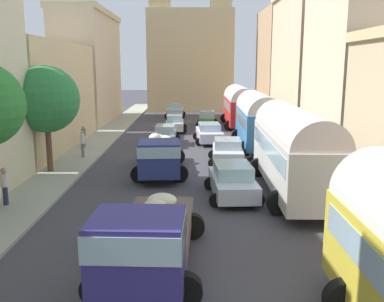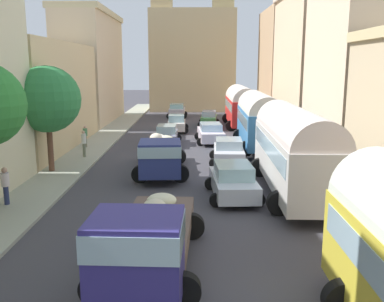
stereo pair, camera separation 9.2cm
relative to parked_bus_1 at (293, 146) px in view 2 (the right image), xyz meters
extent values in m
plane|color=#403E44|center=(-4.65, 11.84, -2.24)|extent=(154.00, 154.00, 0.00)
cube|color=#9C9F8C|center=(-11.90, 11.84, -2.17)|extent=(2.50, 70.00, 0.14)
cube|color=#9FA094|center=(2.60, 11.84, -2.17)|extent=(2.50, 70.00, 0.14)
cube|color=#CEB584|center=(-15.69, 11.05, 1.53)|extent=(5.08, 14.94, 7.52)
cube|color=beige|center=(-15.32, 26.58, 3.21)|extent=(4.34, 14.19, 10.89)
cube|color=#C6B88B|center=(-15.32, 26.58, 8.94)|extent=(4.77, 14.19, 0.56)
cube|color=beige|center=(6.48, 9.36, 3.31)|extent=(5.26, 9.06, 11.10)
cube|color=beige|center=(6.42, 20.65, 3.86)|extent=(5.14, 11.79, 12.18)
cube|color=tan|center=(6.64, 32.05, 3.94)|extent=(5.58, 10.19, 12.35)
cube|color=tan|center=(-4.65, 39.50, 4.29)|extent=(11.16, 6.83, 13.06)
cube|color=tan|center=(-8.56, 37.79, 7.44)|extent=(2.66, 2.66, 19.35)
cube|color=tan|center=(-0.74, 37.79, 7.44)|extent=(2.66, 2.66, 19.35)
cylinder|color=black|center=(-1.15, -10.28, -1.74)|extent=(1.00, 0.35, 1.00)
cube|color=beige|center=(0.00, 0.00, -0.55)|extent=(2.66, 9.96, 2.37)
cylinder|color=silver|center=(0.00, 0.00, 0.64)|extent=(2.61, 9.76, 2.32)
cube|color=#99B7C6|center=(0.00, 0.00, -0.03)|extent=(2.69, 9.17, 0.76)
cylinder|color=black|center=(-1.03, 3.10, -1.74)|extent=(1.00, 0.35, 1.00)
cylinder|color=black|center=(1.22, 3.03, -1.74)|extent=(1.00, 0.35, 1.00)
cylinder|color=black|center=(-1.22, -3.03, -1.74)|extent=(1.00, 0.35, 1.00)
cylinder|color=black|center=(1.03, -3.10, -1.74)|extent=(1.00, 0.35, 1.00)
cube|color=teal|center=(0.12, 11.16, -0.58)|extent=(2.68, 8.83, 2.32)
cylinder|color=silver|center=(0.12, 11.16, 0.58)|extent=(2.63, 8.65, 2.38)
cube|color=#99B7C6|center=(0.12, 11.16, -0.06)|extent=(2.71, 8.13, 0.74)
cylinder|color=black|center=(-0.96, 13.91, -1.74)|extent=(1.00, 0.35, 1.00)
cylinder|color=black|center=(1.35, 13.84, -1.74)|extent=(1.00, 0.35, 1.00)
cylinder|color=black|center=(-1.12, 8.48, -1.74)|extent=(1.00, 0.35, 1.00)
cylinder|color=black|center=(1.19, 8.41, -1.74)|extent=(1.00, 0.35, 1.00)
cube|color=red|center=(0.09, 22.43, -0.59)|extent=(2.57, 9.45, 2.29)
cylinder|color=silver|center=(0.09, 22.43, 0.55)|extent=(2.52, 9.26, 2.40)
cube|color=#99B7C6|center=(0.09, 22.43, -0.09)|extent=(2.61, 8.69, 0.73)
cylinder|color=black|center=(-1.04, 25.37, -1.74)|extent=(1.00, 0.35, 1.00)
cylinder|color=black|center=(1.29, 25.34, -1.74)|extent=(1.00, 0.35, 1.00)
cylinder|color=black|center=(-1.11, 19.53, -1.74)|extent=(1.00, 0.35, 1.00)
cylinder|color=black|center=(1.21, 19.50, -1.74)|extent=(1.00, 0.35, 1.00)
cube|color=navy|center=(-6.01, -9.98, -0.78)|extent=(2.24, 1.98, 2.01)
cube|color=#99B7C6|center=(-6.01, -9.98, -0.21)|extent=(2.29, 2.05, 0.64)
cube|color=brown|center=(-5.84, -6.39, -1.51)|extent=(2.40, 5.40, 0.55)
ellipsoid|color=silver|center=(-5.41, -7.59, -1.00)|extent=(0.98, 0.88, 0.47)
ellipsoid|color=beige|center=(-5.92, -5.55, -1.00)|extent=(1.03, 0.90, 0.47)
ellipsoid|color=beige|center=(-5.54, -8.10, -0.98)|extent=(0.98, 1.00, 0.50)
ellipsoid|color=beige|center=(-5.83, -7.25, -0.53)|extent=(1.03, 1.03, 0.59)
ellipsoid|color=beige|center=(-5.74, -7.21, -0.63)|extent=(0.81, 0.98, 0.51)
ellipsoid|color=beige|center=(-5.70, -5.98, -0.67)|extent=(1.00, 0.79, 0.47)
cylinder|color=black|center=(-4.92, -9.71, -1.79)|extent=(0.90, 0.31, 0.90)
cylinder|color=black|center=(-7.07, -9.61, -1.79)|extent=(0.90, 0.31, 0.90)
cylinder|color=black|center=(-4.72, -5.41, -1.79)|extent=(0.90, 0.32, 0.90)
cylinder|color=black|center=(-6.87, -5.31, -1.79)|extent=(0.90, 0.32, 0.90)
cube|color=navy|center=(-6.31, 1.74, -0.92)|extent=(2.17, 2.27, 1.72)
cube|color=#99B7C6|center=(-6.31, 1.74, -0.44)|extent=(2.22, 2.36, 0.55)
cube|color=brown|center=(-6.50, 5.28, -1.51)|extent=(2.31, 5.01, 0.55)
ellipsoid|color=silver|center=(-6.46, 4.39, -0.95)|extent=(1.06, 0.88, 0.57)
ellipsoid|color=beige|center=(-6.43, 4.94, -0.99)|extent=(0.99, 0.84, 0.49)
ellipsoid|color=beige|center=(-6.37, 6.35, -0.98)|extent=(1.11, 1.18, 0.52)
ellipsoid|color=silver|center=(-6.71, 6.69, -0.69)|extent=(0.93, 0.87, 0.45)
ellipsoid|color=beige|center=(-6.26, 6.27, -0.70)|extent=(1.04, 0.93, 0.45)
ellipsoid|color=silver|center=(-6.86, 5.79, -0.70)|extent=(0.75, 0.90, 0.45)
ellipsoid|color=beige|center=(-6.70, 4.00, -0.26)|extent=(0.82, 0.98, 0.52)
cylinder|color=black|center=(-5.29, 1.95, -1.79)|extent=(0.90, 0.31, 0.90)
cylinder|color=black|center=(-7.35, 1.85, -1.79)|extent=(0.90, 0.31, 0.90)
cylinder|color=black|center=(-5.51, 6.20, -1.79)|extent=(0.90, 0.31, 0.90)
cylinder|color=black|center=(-7.57, 6.09, -1.79)|extent=(0.90, 0.31, 0.90)
cube|color=slate|center=(-6.63, 12.79, -1.64)|extent=(1.60, 3.97, 0.65)
cube|color=#A4BDC1|center=(-6.63, 12.79, -1.03)|extent=(1.40, 2.07, 0.56)
cylinder|color=black|center=(-5.84, 11.55, -1.94)|extent=(0.60, 0.21, 0.60)
cylinder|color=black|center=(-7.43, 11.56, -1.94)|extent=(0.60, 0.21, 0.60)
cylinder|color=black|center=(-5.83, 14.01, -1.94)|extent=(0.60, 0.21, 0.60)
cylinder|color=black|center=(-7.41, 14.02, -1.94)|extent=(0.60, 0.21, 0.60)
cube|color=silver|center=(-6.10, 19.15, -1.61)|extent=(1.58, 3.76, 0.70)
cube|color=#90B9C5|center=(-6.10, 19.15, -0.97)|extent=(1.38, 1.96, 0.60)
cylinder|color=black|center=(-5.32, 17.99, -1.94)|extent=(0.60, 0.21, 0.60)
cylinder|color=black|center=(-6.87, 17.98, -1.94)|extent=(0.60, 0.21, 0.60)
cylinder|color=black|center=(-5.33, 20.32, -1.94)|extent=(0.60, 0.21, 0.60)
cylinder|color=black|center=(-6.89, 20.31, -1.94)|extent=(0.60, 0.21, 0.60)
cube|color=silver|center=(-6.44, 30.29, -1.55)|extent=(1.81, 4.06, 0.83)
cube|color=#8DC4C5|center=(-6.44, 30.29, -0.90)|extent=(1.57, 2.12, 0.48)
cylinder|color=black|center=(-5.59, 29.02, -1.94)|extent=(0.60, 0.21, 0.60)
cylinder|color=black|center=(-7.33, 29.05, -1.94)|extent=(0.60, 0.21, 0.60)
cylinder|color=black|center=(-5.55, 31.52, -1.94)|extent=(0.60, 0.21, 0.60)
cylinder|color=black|center=(-7.29, 31.55, -1.94)|extent=(0.60, 0.21, 0.60)
cube|color=silver|center=(-2.84, -0.69, -1.61)|extent=(2.00, 4.28, 0.71)
cube|color=#98BABD|center=(-2.84, -0.69, -0.96)|extent=(1.68, 2.26, 0.59)
cylinder|color=black|center=(-3.80, 0.56, -1.94)|extent=(0.60, 0.21, 0.60)
cylinder|color=black|center=(-2.00, 0.65, -1.94)|extent=(0.60, 0.21, 0.60)
cylinder|color=black|center=(-3.67, -2.04, -1.94)|extent=(0.60, 0.21, 0.60)
cylinder|color=black|center=(-1.88, -1.95, -1.94)|extent=(0.60, 0.21, 0.60)
cube|color=silver|center=(-2.47, 6.16, -1.60)|extent=(1.95, 4.01, 0.73)
cube|color=#9BAFBA|center=(-2.47, 6.16, -0.96)|extent=(1.65, 2.12, 0.54)
cylinder|color=black|center=(-3.29, 7.42, -1.94)|extent=(0.60, 0.21, 0.60)
cylinder|color=black|center=(-1.53, 7.34, -1.94)|extent=(0.60, 0.21, 0.60)
cylinder|color=black|center=(-3.41, 4.99, -1.94)|extent=(0.60, 0.21, 0.60)
cylinder|color=black|center=(-1.65, 4.91, -1.94)|extent=(0.60, 0.21, 0.60)
cube|color=silver|center=(-3.25, 13.53, -1.60)|extent=(2.03, 4.48, 0.73)
cube|color=#9CB8CC|center=(-3.25, 13.53, -0.97)|extent=(1.70, 2.37, 0.53)
cylinder|color=black|center=(-4.21, 14.84, -1.94)|extent=(0.60, 0.21, 0.60)
cylinder|color=black|center=(-2.44, 14.94, -1.94)|extent=(0.60, 0.21, 0.60)
cylinder|color=black|center=(-4.05, 12.12, -1.94)|extent=(0.60, 0.21, 0.60)
cylinder|color=black|center=(-2.28, 12.23, -1.94)|extent=(0.60, 0.21, 0.60)
cube|color=#499A4C|center=(-3.02, 23.00, -1.60)|extent=(1.79, 4.23, 0.74)
cube|color=#A0ADC5|center=(-3.02, 23.00, -0.97)|extent=(1.47, 2.24, 0.51)
cylinder|color=black|center=(-3.68, 24.33, -1.94)|extent=(0.60, 0.21, 0.60)
cylinder|color=black|center=(-2.18, 24.23, -1.94)|extent=(0.60, 0.21, 0.60)
cylinder|color=black|center=(-3.85, 21.78, -1.94)|extent=(0.60, 0.21, 0.60)
cylinder|color=black|center=(-2.35, 21.67, -1.94)|extent=(0.60, 0.21, 0.60)
cylinder|color=navy|center=(-12.53, -2.09, -2.17)|extent=(0.18, 0.18, 0.14)
cylinder|color=navy|center=(-12.53, -2.09, -1.70)|extent=(0.24, 0.24, 0.80)
cylinder|color=silver|center=(-12.53, -2.09, -1.01)|extent=(0.36, 0.36, 0.57)
sphere|color=tan|center=(-12.53, -2.09, -0.61)|extent=(0.24, 0.24, 0.24)
cylinder|color=#6B6A52|center=(-12.39, 10.99, -2.17)|extent=(0.17, 0.17, 0.14)
cylinder|color=#6B6A52|center=(-12.39, 10.99, -1.69)|extent=(0.29, 0.29, 0.81)
cylinder|color=#437A4E|center=(-12.39, 10.99, -1.01)|extent=(0.44, 0.44, 0.54)
sphere|color=tan|center=(-12.39, 10.99, -0.64)|extent=(0.20, 0.20, 0.20)
cylinder|color=#6A7059|center=(-11.63, 7.55, -2.17)|extent=(0.17, 0.17, 0.14)
cylinder|color=#6A7059|center=(-11.63, 7.55, -1.65)|extent=(0.27, 0.27, 0.88)
cylinder|color=silver|center=(-11.63, 7.55, -0.90)|extent=(0.41, 0.41, 0.63)
sphere|color=tan|center=(-11.63, 7.55, -0.49)|extent=(0.20, 0.20, 0.20)
cylinder|color=brown|center=(-12.55, 3.85, -0.85)|extent=(0.31, 0.31, 2.77)
sphere|color=#2B763D|center=(-12.55, 3.85, 1.89)|extent=(3.61, 3.61, 3.61)
camera|label=1|loc=(-4.79, -19.39, 3.64)|focal=40.01mm
camera|label=2|loc=(-4.70, -19.39, 3.64)|focal=40.01mm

